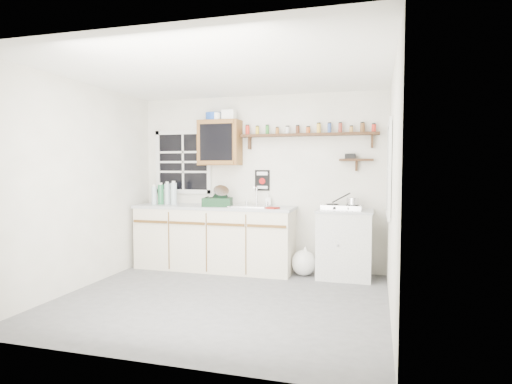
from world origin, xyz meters
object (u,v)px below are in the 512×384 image
dish_rack (218,199)px  hotplate (342,207)px  main_cabinet (214,237)px  right_cabinet (344,244)px  spice_shelf (308,134)px  upper_cabinet (220,143)px

dish_rack → hotplate: dish_rack is taller
main_cabinet → right_cabinet: main_cabinet is taller
hotplate → spice_shelf: bearing=162.9°
dish_rack → hotplate: size_ratio=0.81×
right_cabinet → dish_rack: 1.84m
main_cabinet → spice_shelf: 1.99m
spice_shelf → main_cabinet: bearing=-170.8°
right_cabinet → spice_shelf: bearing=160.3°
spice_shelf → hotplate: size_ratio=3.46×
upper_cabinet → dish_rack: size_ratio=1.45×
right_cabinet → hotplate: (-0.03, -0.02, 0.49)m
right_cabinet → spice_shelf: (-0.52, 0.19, 1.48)m
right_cabinet → upper_cabinet: size_ratio=1.40×
spice_shelf → hotplate: bearing=-22.9°
spice_shelf → dish_rack: (-1.23, -0.26, -0.92)m
dish_rack → hotplate: 1.72m
upper_cabinet → hotplate: size_ratio=1.18×
main_cabinet → upper_cabinet: upper_cabinet is taller
main_cabinet → dish_rack: (0.08, -0.05, 0.55)m
upper_cabinet → spice_shelf: size_ratio=0.34×
right_cabinet → dish_rack: size_ratio=2.04×
main_cabinet → spice_shelf: spice_shelf is taller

